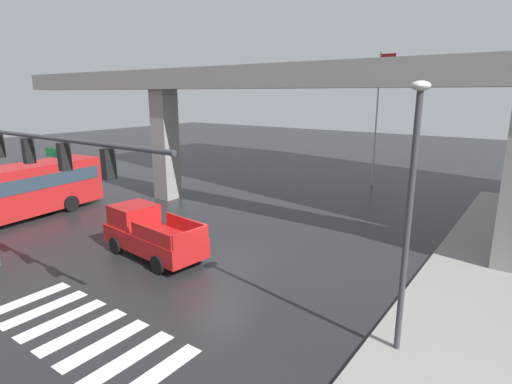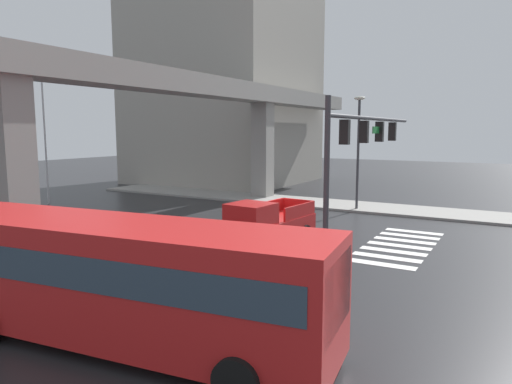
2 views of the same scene
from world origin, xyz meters
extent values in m
plane|color=#232326|center=(0.00, 0.00, 0.00)|extent=(120.00, 120.00, 0.00)
cube|color=silver|center=(-3.30, -6.34, 0.01)|extent=(0.55, 2.80, 0.01)
cube|color=silver|center=(-2.20, -6.34, 0.01)|extent=(0.55, 2.80, 0.01)
cube|color=silver|center=(-1.10, -6.34, 0.01)|extent=(0.55, 2.80, 0.01)
cube|color=silver|center=(0.00, -6.34, 0.01)|extent=(0.55, 2.80, 0.01)
cube|color=silver|center=(1.10, -6.34, 0.01)|extent=(0.55, 2.80, 0.01)
cube|color=silver|center=(2.20, -6.34, 0.01)|extent=(0.55, 2.80, 0.01)
cube|color=silver|center=(3.30, -6.34, 0.01)|extent=(0.55, 2.80, 0.01)
cube|color=gray|center=(0.00, 6.17, 7.78)|extent=(49.07, 2.00, 1.20)
cube|color=gray|center=(-9.97, 6.17, 3.59)|extent=(1.30, 1.30, 7.18)
cube|color=gray|center=(9.15, 2.00, 0.07)|extent=(4.00, 36.00, 0.15)
cube|color=red|center=(-2.71, -1.22, 0.78)|extent=(5.26, 2.40, 0.80)
cube|color=red|center=(-4.15, -1.08, 1.63)|extent=(1.87, 1.91, 0.90)
cube|color=#3F5160|center=(-4.62, -1.03, 1.63)|extent=(0.27, 1.67, 0.77)
cube|color=red|center=(-1.65, -2.21, 1.48)|extent=(2.65, 0.36, 0.60)
cube|color=red|center=(-1.48, -0.47, 1.48)|extent=(2.65, 0.36, 0.60)
cube|color=red|center=(-0.22, -1.47, 1.48)|extent=(0.27, 1.75, 0.60)
cylinder|color=black|center=(-4.37, -1.97, 0.38)|extent=(0.78, 0.35, 0.76)
cylinder|color=black|center=(-4.19, -0.17, 0.38)|extent=(0.78, 0.35, 0.76)
cylinder|color=black|center=(-1.22, -2.28, 0.38)|extent=(0.78, 0.35, 0.76)
cylinder|color=black|center=(-1.04, -0.48, 0.38)|extent=(0.78, 0.35, 0.76)
cube|color=red|center=(-13.13, -2.58, 1.64)|extent=(3.82, 11.03, 2.70)
cube|color=#2D3D4C|center=(-13.13, -2.58, 2.11)|extent=(3.79, 10.50, 0.76)
cylinder|color=black|center=(-12.28, 0.52, 0.48)|extent=(0.47, 1.00, 0.96)
cylinder|color=black|center=(-14.71, 0.21, 0.48)|extent=(0.47, 1.00, 0.96)
cylinder|color=#38383D|center=(-1.82, -5.62, 5.60)|extent=(10.80, 0.14, 0.14)
sphere|color=green|center=(-5.62, -5.62, 4.82)|extent=(0.17, 0.17, 0.17)
cube|color=black|center=(-3.42, -5.62, 5.08)|extent=(0.24, 0.32, 0.84)
sphere|color=green|center=(-3.42, -5.62, 4.82)|extent=(0.17, 0.17, 0.17)
cube|color=black|center=(-1.22, -5.62, 5.08)|extent=(0.24, 0.32, 0.84)
sphere|color=green|center=(-1.22, -5.62, 4.82)|extent=(0.17, 0.17, 0.17)
cube|color=black|center=(0.98, -5.62, 5.08)|extent=(0.24, 0.32, 0.84)
sphere|color=green|center=(0.98, -5.62, 4.82)|extent=(0.17, 0.17, 0.17)
cube|color=#19722D|center=(-1.69, -5.62, 5.15)|extent=(1.10, 0.04, 0.28)
cylinder|color=#38383D|center=(7.95, -1.85, 3.50)|extent=(0.16, 0.16, 7.00)
ellipsoid|color=beige|center=(7.95, -1.85, 7.12)|extent=(0.44, 0.70, 0.24)
cylinder|color=silver|center=(-0.03, 17.85, 4.90)|extent=(0.12, 0.12, 9.80)
cube|color=red|center=(0.52, 17.85, 9.30)|extent=(1.10, 0.04, 0.70)
camera|label=1|loc=(10.56, -12.07, 6.95)|focal=28.51mm
camera|label=2|loc=(-20.79, -10.85, 5.15)|focal=32.57mm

